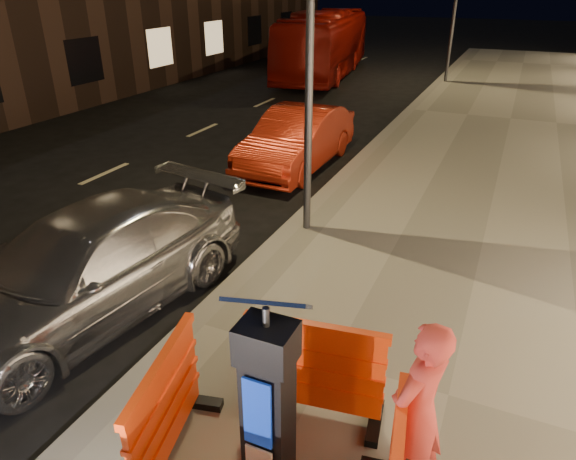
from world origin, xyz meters
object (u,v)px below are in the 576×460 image
at_px(parking_kiosk, 268,408).
at_px(man, 418,412).
at_px(bus_doubledecker, 324,76).
at_px(car_silver, 95,311).
at_px(car_red, 297,167).
at_px(barrier_back, 314,370).
at_px(barrier_kerbside, 166,410).

relative_size(parking_kiosk, man, 1.17).
relative_size(parking_kiosk, bus_doubledecker, 0.19).
xyz_separation_m(car_silver, man, (4.27, -0.99, 0.95)).
height_order(car_silver, man, man).
xyz_separation_m(car_red, man, (4.11, -7.32, 0.95)).
bearing_deg(barrier_back, car_red, 106.25).
distance_m(parking_kiosk, man, 1.14).
bearing_deg(barrier_kerbside, car_silver, 43.50).
distance_m(barrier_back, car_silver, 3.40).
distance_m(car_silver, car_red, 6.32).
relative_size(car_silver, bus_doubledecker, 0.47).
height_order(bus_doubledecker, man, man).
relative_size(barrier_kerbside, car_red, 0.33).
height_order(car_red, man, man).
relative_size(bus_doubledecker, man, 6.06).
bearing_deg(car_red, car_silver, -91.03).
bearing_deg(bus_doubledecker, parking_kiosk, -79.53).
relative_size(barrier_back, bus_doubledecker, 0.14).
xyz_separation_m(barrier_back, car_silver, (-3.28, 0.59, -0.67)).
xyz_separation_m(barrier_back, man, (0.99, -0.41, 0.28)).
relative_size(car_red, bus_doubledecker, 0.41).
height_order(barrier_kerbside, car_silver, barrier_kerbside).
relative_size(parking_kiosk, barrier_kerbside, 1.40).
bearing_deg(man, parking_kiosk, -37.44).
xyz_separation_m(car_silver, bus_doubledecker, (-3.61, 18.22, 0.00)).
bearing_deg(bus_doubledecker, car_silver, -87.54).
xyz_separation_m(barrier_kerbside, man, (1.94, 0.54, 0.28)).
distance_m(barrier_back, man, 1.11).
distance_m(car_red, bus_doubledecker, 12.48).
height_order(car_silver, car_red, car_silver).
xyz_separation_m(barrier_kerbside, car_silver, (-2.33, 1.54, -0.67)).
height_order(parking_kiosk, bus_doubledecker, parking_kiosk).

